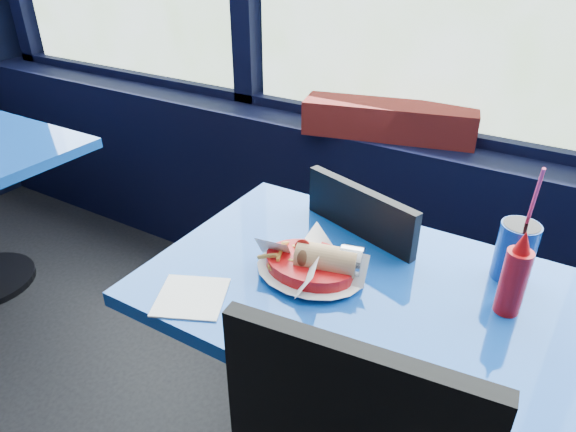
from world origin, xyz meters
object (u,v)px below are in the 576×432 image
at_px(chair_near_back, 357,276).
at_px(soda_cup, 516,250).
at_px(food_basket, 312,264).
at_px(near_table, 385,351).
at_px(planter_box, 388,120).
at_px(ketchup_bottle, 514,277).

distance_m(chair_near_back, soda_cup, 0.56).
distance_m(food_basket, soda_cup, 0.50).
bearing_deg(chair_near_back, soda_cup, -174.65).
xyz_separation_m(chair_near_back, food_basket, (0.02, -0.35, 0.27)).
height_order(near_table, food_basket, food_basket).
height_order(near_table, chair_near_back, chair_near_back).
height_order(planter_box, food_basket, planter_box).
height_order(near_table, planter_box, planter_box).
bearing_deg(near_table, chair_near_back, 124.33).
relative_size(ketchup_bottle, soda_cup, 0.67).
xyz_separation_m(planter_box, food_basket, (0.15, -0.88, -0.08)).
height_order(food_basket, soda_cup, soda_cup).
bearing_deg(near_table, ketchup_bottle, 18.88).
height_order(chair_near_back, ketchup_bottle, ketchup_bottle).
bearing_deg(near_table, soda_cup, 45.19).
relative_size(planter_box, ketchup_bottle, 3.03).
height_order(near_table, soda_cup, soda_cup).
bearing_deg(soda_cup, planter_box, 132.65).
bearing_deg(food_basket, near_table, 18.84).
bearing_deg(food_basket, planter_box, 111.29).
bearing_deg(near_table, planter_box, 112.72).
distance_m(planter_box, ketchup_bottle, 0.98).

